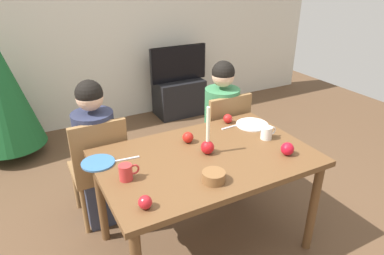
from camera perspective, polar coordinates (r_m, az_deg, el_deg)
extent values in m
plane|color=brown|center=(2.71, 2.09, -18.51)|extent=(7.68, 7.68, 0.00)
cube|color=beige|center=(4.43, -15.41, 17.07)|extent=(6.40, 0.10, 2.60)
cube|color=brown|center=(2.27, 2.38, -5.12)|extent=(1.40, 0.90, 0.04)
cylinder|color=brown|center=(2.58, 19.50, -12.51)|extent=(0.06, 0.06, 0.71)
cylinder|color=brown|center=(2.60, -14.91, -11.59)|extent=(0.06, 0.06, 0.71)
cylinder|color=brown|center=(3.05, 9.02, -4.96)|extent=(0.06, 0.06, 0.71)
cube|color=olive|center=(2.81, -15.35, -6.69)|extent=(0.40, 0.40, 0.04)
cube|color=olive|center=(2.54, -15.00, -3.95)|extent=(0.40, 0.04, 0.45)
cylinder|color=olive|center=(3.10, -12.58, -8.00)|extent=(0.04, 0.04, 0.41)
cylinder|color=olive|center=(3.05, -18.76, -9.42)|extent=(0.04, 0.04, 0.41)
cylinder|color=olive|center=(2.83, -10.58, -11.43)|extent=(0.04, 0.04, 0.41)
cylinder|color=olive|center=(2.78, -17.41, -13.09)|extent=(0.04, 0.04, 0.41)
cube|color=olive|center=(3.17, 4.28, -1.88)|extent=(0.40, 0.40, 0.04)
cube|color=olive|center=(2.93, 6.30, 0.95)|extent=(0.40, 0.04, 0.45)
cylinder|color=olive|center=(3.48, 5.07, -3.43)|extent=(0.04, 0.04, 0.41)
cylinder|color=olive|center=(3.33, 0.12, -4.77)|extent=(0.04, 0.04, 0.41)
cylinder|color=olive|center=(3.24, 8.31, -5.97)|extent=(0.04, 0.04, 0.41)
cylinder|color=olive|center=(3.08, 3.12, -7.58)|extent=(0.04, 0.04, 0.41)
cube|color=#33384C|center=(2.88, -14.63, -10.62)|extent=(0.28, 0.28, 0.45)
cylinder|color=#282D47|center=(2.64, -15.73, -2.42)|extent=(0.30, 0.30, 0.48)
sphere|color=tan|center=(2.50, -16.68, 4.79)|extent=(0.19, 0.19, 0.19)
sphere|color=black|center=(2.49, -16.77, 5.44)|extent=(0.19, 0.19, 0.19)
cube|color=#33384C|center=(3.23, 4.64, -5.47)|extent=(0.28, 0.28, 0.45)
cylinder|color=#387A4C|center=(3.02, 4.94, 2.11)|extent=(0.30, 0.30, 0.48)
sphere|color=tan|center=(2.90, 5.21, 8.57)|extent=(0.19, 0.19, 0.19)
sphere|color=black|center=(2.89, 5.23, 9.14)|extent=(0.19, 0.19, 0.19)
cube|color=black|center=(4.71, -2.17, 5.05)|extent=(0.64, 0.40, 0.48)
cube|color=black|center=(4.57, -2.28, 10.59)|extent=(0.79, 0.04, 0.46)
cube|color=black|center=(4.57, -2.26, 10.58)|extent=(0.76, 0.05, 0.46)
cylinder|color=brown|center=(4.19, -27.42, -3.27)|extent=(0.08, 0.08, 0.14)
sphere|color=red|center=(2.26, 2.59, -3.31)|extent=(0.09, 0.09, 0.09)
cylinder|color=#EFE5C6|center=(2.19, 2.67, 0.49)|extent=(0.02, 0.02, 0.24)
cylinder|color=teal|center=(2.25, -15.36, -5.68)|extent=(0.21, 0.21, 0.01)
cylinder|color=silver|center=(2.71, 9.97, 0.50)|extent=(0.25, 0.25, 0.01)
cylinder|color=#B72D2D|center=(2.03, -10.97, -7.34)|extent=(0.08, 0.08, 0.10)
torus|color=#B72D2D|center=(2.04, -9.60, -6.88)|extent=(0.07, 0.01, 0.07)
cylinder|color=silver|center=(2.51, 12.27, -0.87)|extent=(0.08, 0.08, 0.09)
torus|color=silver|center=(2.54, 13.20, -0.53)|extent=(0.06, 0.01, 0.06)
cube|color=silver|center=(2.25, -10.99, -5.21)|extent=(0.18, 0.03, 0.01)
cube|color=silver|center=(2.66, 6.58, 0.13)|extent=(0.18, 0.02, 0.01)
cylinder|color=brown|center=(1.99, 3.63, -8.16)|extent=(0.14, 0.14, 0.06)
sphere|color=#B01A21|center=(1.81, -7.81, -12.22)|extent=(0.07, 0.07, 0.07)
sphere|color=red|center=(2.33, 15.58, -3.44)|extent=(0.09, 0.09, 0.09)
sphere|color=#B31A19|center=(2.71, 5.97, 1.48)|extent=(0.07, 0.07, 0.07)
sphere|color=#B31D15|center=(2.40, -0.68, -1.65)|extent=(0.08, 0.08, 0.08)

